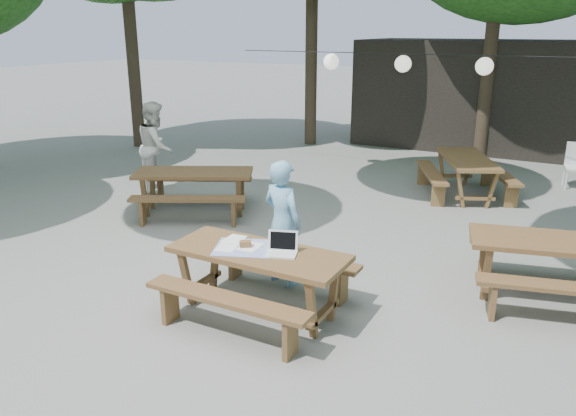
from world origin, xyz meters
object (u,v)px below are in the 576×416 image
(main_picnic_table, at_px, (259,281))
(plastic_chair, at_px, (576,175))
(picnic_table_nw, at_px, (194,191))
(woman, at_px, (283,223))
(second_person, at_px, (156,147))

(main_picnic_table, xyz_separation_m, plastic_chair, (2.95, 7.53, -0.13))
(picnic_table_nw, bearing_deg, woman, -60.28)
(woman, relative_size, plastic_chair, 1.77)
(woman, relative_size, second_person, 0.91)
(woman, distance_m, plastic_chair, 7.40)
(picnic_table_nw, bearing_deg, second_person, 123.79)
(woman, distance_m, second_person, 4.98)
(picnic_table_nw, distance_m, plastic_chair, 7.64)
(main_picnic_table, distance_m, woman, 0.94)
(main_picnic_table, xyz_separation_m, woman, (-0.15, 0.83, 0.41))
(main_picnic_table, height_order, plastic_chair, plastic_chair)
(picnic_table_nw, relative_size, plastic_chair, 2.68)
(main_picnic_table, height_order, second_person, second_person)
(picnic_table_nw, distance_m, second_person, 1.83)
(picnic_table_nw, height_order, woman, woman)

